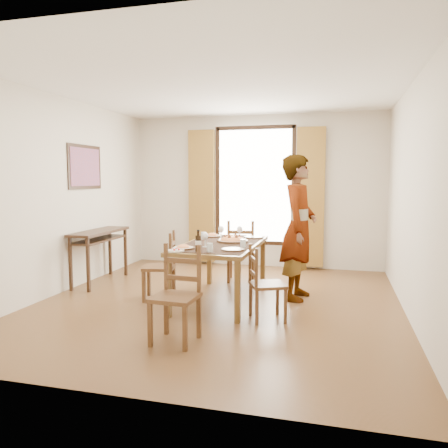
% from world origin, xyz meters
% --- Properties ---
extents(ground, '(5.00, 5.00, 0.00)m').
position_xyz_m(ground, '(0.00, 0.00, 0.00)').
color(ground, '#463216').
rests_on(ground, ground).
extents(room_shell, '(4.60, 5.10, 2.74)m').
position_xyz_m(room_shell, '(-0.00, 0.13, 1.54)').
color(room_shell, beige).
rests_on(room_shell, ground).
extents(console_table, '(0.38, 1.20, 0.80)m').
position_xyz_m(console_table, '(-2.03, 0.60, 0.68)').
color(console_table, '#311F10').
rests_on(console_table, ground).
extents(dining_table, '(0.93, 1.76, 0.76)m').
position_xyz_m(dining_table, '(0.01, 0.12, 0.69)').
color(dining_table, brown).
rests_on(dining_table, ground).
extents(chair_west, '(0.48, 0.48, 0.89)m').
position_xyz_m(chair_west, '(-0.76, -0.02, 0.42)').
color(chair_west, brown).
rests_on(chair_west, ground).
extents(chair_north, '(0.48, 0.48, 0.95)m').
position_xyz_m(chair_north, '(0.03, 1.23, 0.44)').
color(chair_north, brown).
rests_on(chair_north, ground).
extents(chair_south, '(0.43, 0.43, 0.94)m').
position_xyz_m(chair_south, '(-0.04, -1.37, 0.43)').
color(chair_south, brown).
rests_on(chair_south, ground).
extents(chair_east, '(0.49, 0.49, 0.84)m').
position_xyz_m(chair_east, '(0.69, -0.51, 0.39)').
color(chair_east, brown).
rests_on(chair_east, ground).
extents(man, '(0.77, 0.58, 1.89)m').
position_xyz_m(man, '(0.96, 0.48, 0.94)').
color(man, gray).
rests_on(man, ground).
extents(plate_sw, '(0.27, 0.27, 0.05)m').
position_xyz_m(plate_sw, '(-0.30, -0.45, 0.78)').
color(plate_sw, silver).
rests_on(plate_sw, dining_table).
extents(plate_se, '(0.27, 0.27, 0.05)m').
position_xyz_m(plate_se, '(0.29, -0.40, 0.78)').
color(plate_se, silver).
rests_on(plate_se, dining_table).
extents(plate_nw, '(0.27, 0.27, 0.05)m').
position_xyz_m(plate_nw, '(-0.27, 0.66, 0.78)').
color(plate_nw, silver).
rests_on(plate_nw, dining_table).
extents(plate_ne, '(0.27, 0.27, 0.05)m').
position_xyz_m(plate_ne, '(0.32, 0.70, 0.78)').
color(plate_ne, silver).
rests_on(plate_ne, dining_table).
extents(pasta_platter, '(0.40, 0.40, 0.10)m').
position_xyz_m(pasta_platter, '(0.13, 0.24, 0.81)').
color(pasta_platter, '#C24818').
rests_on(pasta_platter, dining_table).
extents(caprese_plate, '(0.20, 0.20, 0.04)m').
position_xyz_m(caprese_plate, '(-0.32, -0.64, 0.78)').
color(caprese_plate, silver).
rests_on(caprese_plate, dining_table).
extents(wine_glass_a, '(0.08, 0.08, 0.18)m').
position_xyz_m(wine_glass_a, '(-0.09, -0.26, 0.85)').
color(wine_glass_a, white).
rests_on(wine_glass_a, dining_table).
extents(wine_glass_b, '(0.08, 0.08, 0.18)m').
position_xyz_m(wine_glass_b, '(0.16, 0.50, 0.85)').
color(wine_glass_b, white).
rests_on(wine_glass_b, dining_table).
extents(wine_glass_c, '(0.08, 0.08, 0.18)m').
position_xyz_m(wine_glass_c, '(-0.09, 0.46, 0.85)').
color(wine_glass_c, white).
rests_on(wine_glass_c, dining_table).
extents(tumbler_a, '(0.07, 0.07, 0.10)m').
position_xyz_m(tumbler_a, '(0.36, -0.17, 0.81)').
color(tumbler_a, silver).
rests_on(tumbler_a, dining_table).
extents(tumbler_b, '(0.07, 0.07, 0.10)m').
position_xyz_m(tumbler_b, '(-0.31, 0.39, 0.81)').
color(tumbler_b, silver).
rests_on(tumbler_b, dining_table).
extents(tumbler_c, '(0.07, 0.07, 0.10)m').
position_xyz_m(tumbler_c, '(0.06, -0.58, 0.81)').
color(tumbler_c, silver).
rests_on(tumbler_c, dining_table).
extents(wine_bottle, '(0.07, 0.07, 0.25)m').
position_xyz_m(wine_bottle, '(-0.07, -0.58, 0.88)').
color(wine_bottle, black).
rests_on(wine_bottle, dining_table).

